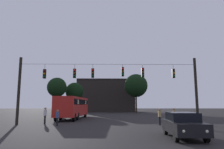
# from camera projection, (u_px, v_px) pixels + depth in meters

# --- Properties ---
(ground_plane) EXTENTS (168.00, 168.00, 0.00)m
(ground_plane) POSITION_uv_depth(u_px,v_px,m) (108.00, 119.00, 28.76)
(ground_plane) COLOR black
(ground_plane) RESTS_ON ground
(overhead_signal_span) EXTENTS (18.43, 0.44, 6.85)m
(overhead_signal_span) POSITION_uv_depth(u_px,v_px,m) (108.00, 84.00, 21.04)
(overhead_signal_span) COLOR black
(overhead_signal_span) RESTS_ON ground
(city_bus) EXTENTS (3.07, 11.11, 3.00)m
(city_bus) POSITION_uv_depth(u_px,v_px,m) (73.00, 106.00, 28.94)
(city_bus) COLOR #B21E19
(city_bus) RESTS_ON ground
(car_near_right) EXTENTS (2.12, 4.44, 1.52)m
(car_near_right) POSITION_uv_depth(u_px,v_px,m) (183.00, 124.00, 12.49)
(car_near_right) COLOR black
(car_near_right) RESTS_ON ground
(pedestrian_crossing_left) EXTENTS (0.31, 0.40, 1.66)m
(pedestrian_crossing_left) POSITION_uv_depth(u_px,v_px,m) (174.00, 115.00, 20.28)
(pedestrian_crossing_left) COLOR black
(pedestrian_crossing_left) RESTS_ON ground
(pedestrian_crossing_center) EXTENTS (0.25, 0.37, 1.72)m
(pedestrian_crossing_center) POSITION_uv_depth(u_px,v_px,m) (45.00, 114.00, 21.42)
(pedestrian_crossing_center) COLOR black
(pedestrian_crossing_center) RESTS_ON ground
(pedestrian_crossing_right) EXTENTS (0.29, 0.39, 1.53)m
(pedestrian_crossing_right) POSITION_uv_depth(u_px,v_px,m) (57.00, 117.00, 19.39)
(pedestrian_crossing_right) COLOR black
(pedestrian_crossing_right) RESTS_ON ground
(pedestrian_near_bus) EXTENTS (0.26, 0.37, 1.63)m
(pedestrian_near_bus) POSITION_uv_depth(u_px,v_px,m) (160.00, 116.00, 20.17)
(pedestrian_near_bus) COLOR black
(pedestrian_near_bus) RESTS_ON ground
(corner_building) EXTENTS (16.01, 9.19, 9.12)m
(corner_building) POSITION_uv_depth(u_px,v_px,m) (106.00, 96.00, 60.09)
(corner_building) COLOR black
(corner_building) RESTS_ON ground
(tree_left_silhouette) EXTENTS (5.66, 5.66, 9.47)m
(tree_left_silhouette) POSITION_uv_depth(u_px,v_px,m) (136.00, 86.00, 50.27)
(tree_left_silhouette) COLOR black
(tree_left_silhouette) RESTS_ON ground
(tree_behind_building) EXTENTS (3.99, 3.99, 7.56)m
(tree_behind_building) POSITION_uv_depth(u_px,v_px,m) (57.00, 88.00, 42.27)
(tree_behind_building) COLOR black
(tree_behind_building) RESTS_ON ground
(tree_right_far) EXTENTS (4.01, 4.01, 6.94)m
(tree_right_far) POSITION_uv_depth(u_px,v_px,m) (75.00, 92.00, 45.99)
(tree_right_far) COLOR black
(tree_right_far) RESTS_ON ground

